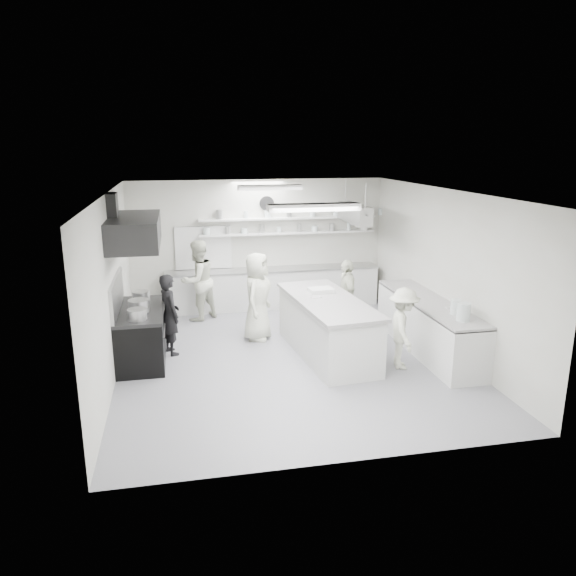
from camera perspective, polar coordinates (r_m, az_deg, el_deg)
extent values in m
cube|color=gray|center=(10.10, -0.01, -7.27)|extent=(6.00, 7.00, 0.02)
cube|color=white|center=(9.39, -0.01, 10.07)|extent=(6.00, 7.00, 0.02)
cube|color=beige|center=(13.01, -3.11, 4.68)|extent=(6.00, 0.04, 3.00)
cube|color=beige|center=(6.39, 6.32, -6.25)|extent=(6.00, 0.04, 3.00)
cube|color=beige|center=(9.51, -18.01, 0.17)|extent=(0.04, 7.00, 3.00)
cube|color=beige|center=(10.63, 16.05, 1.81)|extent=(0.04, 7.00, 3.00)
cube|color=black|center=(10.16, -15.06, -4.89)|extent=(0.80, 1.80, 0.90)
cube|color=black|center=(9.70, -15.81, 5.74)|extent=(0.85, 2.00, 0.50)
cube|color=silver|center=(12.99, -1.54, -0.02)|extent=(5.00, 0.60, 0.92)
cube|color=silver|center=(12.96, 0.03, 5.78)|extent=(4.20, 0.26, 0.04)
cube|color=silver|center=(12.91, 0.03, 7.32)|extent=(4.20, 0.26, 0.04)
cube|color=black|center=(12.87, -8.84, 4.19)|extent=(1.30, 0.04, 1.00)
cylinder|color=white|center=(12.86, -2.25, 8.85)|extent=(0.32, 0.05, 0.32)
cube|color=silver|center=(10.58, 14.46, -3.94)|extent=(0.74, 3.30, 0.94)
cube|color=#A3A4A4|center=(12.29, 6.96, 7.77)|extent=(0.30, 1.60, 0.40)
cube|color=silver|center=(7.65, 2.72, 8.44)|extent=(1.30, 0.25, 0.10)
cube|color=silver|center=(11.16, -1.90, 10.46)|extent=(1.30, 0.25, 0.10)
cube|color=silver|center=(10.09, 4.11, -4.20)|extent=(1.29, 2.83, 1.01)
cylinder|color=#A3A4A4|center=(9.83, -15.34, -1.94)|extent=(0.36, 0.36, 0.26)
imported|color=black|center=(10.25, -12.28, -2.72)|extent=(0.54, 0.65, 1.52)
imported|color=beige|center=(12.11, -9.41, 0.78)|extent=(1.10, 1.06, 1.78)
imported|color=beige|center=(10.76, -3.23, -0.89)|extent=(0.89, 1.02, 1.75)
imported|color=beige|center=(11.18, 6.15, -0.91)|extent=(0.45, 0.93, 1.54)
imported|color=beige|center=(9.62, 11.96, -4.15)|extent=(0.72, 1.02, 1.43)
imported|color=#A3A4A4|center=(10.36, 4.08, -0.60)|extent=(0.28, 0.28, 0.06)
imported|color=silver|center=(10.03, 2.93, -1.07)|extent=(0.22, 0.22, 0.07)
imported|color=silver|center=(10.01, 16.83, -2.19)|extent=(0.23, 0.23, 0.06)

